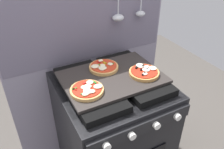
# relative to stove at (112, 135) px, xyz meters

# --- Properties ---
(kitchen_backsplash) EXTENTS (1.10, 0.09, 1.55)m
(kitchen_backsplash) POSITION_rel_stove_xyz_m (0.00, 0.34, 0.34)
(kitchen_backsplash) COLOR gray
(kitchen_backsplash) RESTS_ON ground_plane
(stove) EXTENTS (0.60, 0.64, 0.90)m
(stove) POSITION_rel_stove_xyz_m (0.00, 0.00, 0.00)
(stove) COLOR black
(stove) RESTS_ON ground_plane
(baking_tray) EXTENTS (0.54, 0.38, 0.02)m
(baking_tray) POSITION_rel_stove_xyz_m (0.00, 0.00, 0.46)
(baking_tray) COLOR #2D2826
(baking_tray) RESTS_ON stove
(pizza_left) EXTENTS (0.17, 0.17, 0.03)m
(pizza_left) POSITION_rel_stove_xyz_m (-0.18, -0.07, 0.48)
(pizza_left) COLOR tan
(pizza_left) RESTS_ON baking_tray
(pizza_right) EXTENTS (0.17, 0.17, 0.03)m
(pizza_right) POSITION_rel_stove_xyz_m (0.17, -0.06, 0.48)
(pizza_right) COLOR #C18947
(pizza_right) RESTS_ON baking_tray
(pizza_center) EXTENTS (0.17, 0.17, 0.03)m
(pizza_center) POSITION_rel_stove_xyz_m (-0.01, 0.09, 0.48)
(pizza_center) COLOR tan
(pizza_center) RESTS_ON baking_tray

